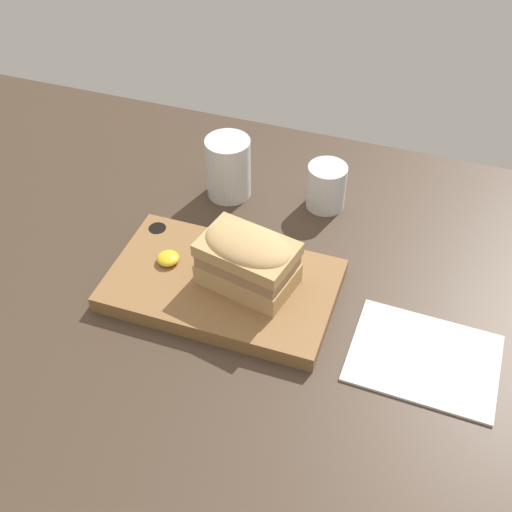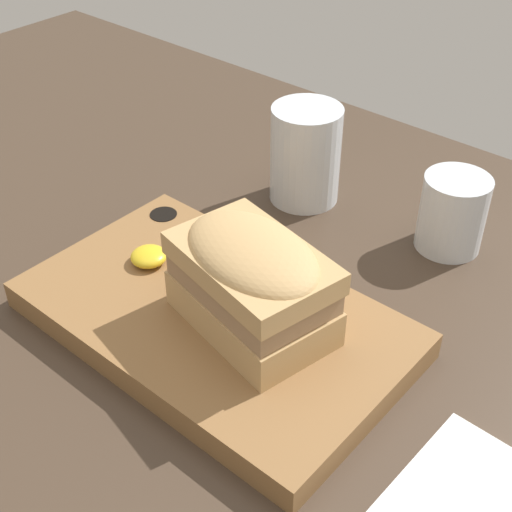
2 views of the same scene
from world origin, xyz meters
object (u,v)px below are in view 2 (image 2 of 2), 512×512
object	(u,v)px
water_glass	(305,160)
sandwich	(248,277)
wine_glass	(452,217)
serving_board	(214,319)

from	to	relation	value
water_glass	sandwich	bearing A→B (deg)	-63.72
water_glass	wine_glass	size ratio (longest dim) A/B	1.37
serving_board	water_glass	world-z (taller)	water_glass
wine_glass	water_glass	bearing A→B (deg)	-172.33
sandwich	wine_glass	world-z (taller)	sandwich
serving_board	sandwich	bearing A→B (deg)	12.29
sandwich	water_glass	bearing A→B (deg)	116.28
serving_board	wine_glass	world-z (taller)	wine_glass
serving_board	sandwich	xyz separation A→B (cm)	(3.34, 0.73, 6.01)
sandwich	water_glass	size ratio (longest dim) A/B	1.37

